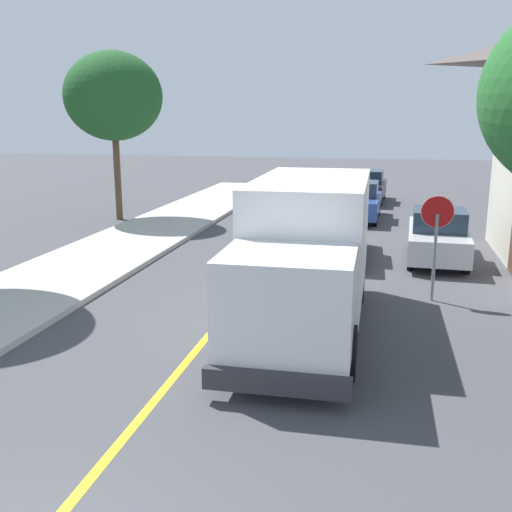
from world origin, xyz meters
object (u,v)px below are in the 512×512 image
parked_car_far (367,187)px  parked_car_mid (359,202)px  box_truck (307,248)px  parked_van_across (438,236)px  street_tree_down_block (113,96)px  stop_sign (436,228)px  parked_car_near (338,233)px

parked_car_far → parked_car_mid: bearing=-91.6°
box_truck → parked_van_across: size_ratio=1.61×
box_truck → parked_car_far: 19.79m
box_truck → street_tree_down_block: bearing=129.9°
box_truck → street_tree_down_block: street_tree_down_block is taller
stop_sign → street_tree_down_block: street_tree_down_block is taller
parked_car_near → parked_car_mid: same height
box_truck → street_tree_down_block: 15.92m
parked_car_near → parked_van_across: (3.13, 0.17, 0.00)m
parked_van_across → street_tree_down_block: bearing=159.4°
box_truck → parked_car_near: size_ratio=1.62×
parked_car_far → parked_van_across: (2.70, -12.82, 0.00)m
box_truck → parked_car_near: 6.84m
parked_car_near → parked_car_mid: (0.28, 7.41, 0.00)m
parked_car_near → parked_car_far: 13.00m
parked_car_mid → parked_car_far: 5.58m
box_truck → stop_sign: (2.84, 2.57, 0.09)m
parked_van_across → parked_car_mid: bearing=111.5°
parked_car_far → box_truck: bearing=-91.6°
street_tree_down_block → parked_car_mid: bearing=12.3°
parked_car_far → street_tree_down_block: size_ratio=0.62×
parked_car_near → parked_car_far: bearing=88.1°
box_truck → parked_car_mid: box_truck is taller
stop_sign → parked_car_mid: bearing=101.9°
parked_van_across → parked_car_far: bearing=101.9°
parked_car_far → stop_sign: (2.28, -17.19, 1.06)m
parked_car_mid → stop_sign: (2.44, -11.61, 1.06)m
parked_car_mid → parked_van_across: size_ratio=1.00×
parked_car_mid → parked_van_across: (2.86, -7.24, 0.00)m
parked_van_across → stop_sign: (-0.42, -4.37, 1.06)m
parked_van_across → street_tree_down_block: (-13.21, 4.98, 4.50)m
parked_car_near → stop_sign: stop_sign is taller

